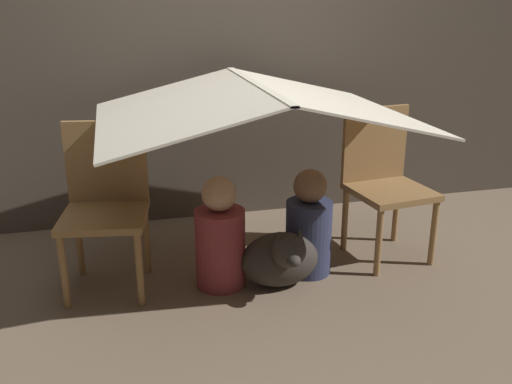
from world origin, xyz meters
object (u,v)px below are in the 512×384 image
(chair_left, at_px, (106,200))
(chair_right, at_px, (384,178))
(dog, at_px, (281,258))
(person_front, at_px, (220,239))
(person_second, at_px, (309,228))

(chair_left, height_order, chair_right, same)
(dog, bearing_deg, chair_right, 21.62)
(chair_left, xyz_separation_m, person_front, (0.56, -0.17, -0.21))
(chair_left, distance_m, chair_right, 1.55)
(chair_right, relative_size, dog, 2.06)
(chair_right, height_order, person_second, chair_right)
(chair_right, xyz_separation_m, person_second, (-0.50, -0.14, -0.21))
(chair_left, relative_size, dog, 2.06)
(chair_right, distance_m, person_second, 0.56)
(chair_right, bearing_deg, dog, -165.80)
(chair_right, relative_size, person_second, 1.45)
(person_front, distance_m, dog, 0.33)
(chair_left, height_order, person_second, chair_left)
(chair_left, relative_size, person_second, 1.45)
(person_second, bearing_deg, person_front, -176.70)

